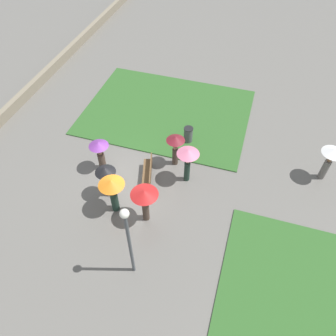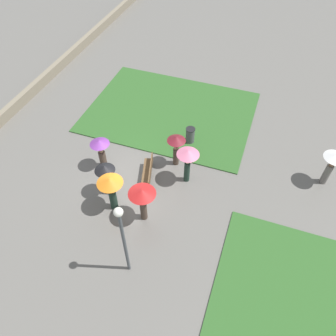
# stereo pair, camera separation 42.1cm
# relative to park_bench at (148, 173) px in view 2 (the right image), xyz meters

# --- Properties ---
(ground_plane) EXTENTS (90.00, 90.00, 0.00)m
(ground_plane) POSITION_rel_park_bench_xyz_m (0.49, -0.96, -0.48)
(ground_plane) COLOR #66635E
(lawn_patch_near) EXTENTS (7.14, 9.51, 0.06)m
(lawn_patch_near) POSITION_rel_park_bench_xyz_m (-5.29, -0.73, -0.45)
(lawn_patch_near) COLOR #2D5B26
(lawn_patch_near) RESTS_ON ground_plane
(lawn_patch_far) EXTENTS (6.40, 5.71, 0.06)m
(lawn_patch_far) POSITION_rel_park_bench_xyz_m (3.75, 7.14, -0.45)
(lawn_patch_far) COLOR #2D5B26
(lawn_patch_far) RESTS_ON ground_plane
(park_bench) EXTENTS (1.98, 0.94, 0.90)m
(park_bench) POSITION_rel_park_bench_xyz_m (0.00, 0.00, 0.00)
(park_bench) COLOR brown
(park_bench) RESTS_ON ground_plane
(lamp_post) EXTENTS (0.32, 0.32, 4.04)m
(lamp_post) POSITION_rel_park_bench_xyz_m (4.54, 0.99, 2.15)
(lamp_post) COLOR #474C51
(lamp_post) RESTS_ON ground_plane
(trash_bin) EXTENTS (0.50, 0.50, 0.93)m
(trash_bin) POSITION_rel_park_bench_xyz_m (-3.19, 1.12, -0.01)
(trash_bin) COLOR #4C4C51
(trash_bin) RESTS_ON ground_plane
(crowd_person_purple) EXTENTS (0.95, 0.95, 1.74)m
(crowd_person_purple) POSITION_rel_park_bench_xyz_m (-0.06, -2.45, 0.71)
(crowd_person_purple) COLOR #47382D
(crowd_person_purple) RESTS_ON ground_plane
(crowd_person_pink) EXTENTS (1.04, 1.04, 2.00)m
(crowd_person_pink) POSITION_rel_park_bench_xyz_m (-0.57, 1.75, 1.05)
(crowd_person_pink) COLOR #1E3328
(crowd_person_pink) RESTS_ON ground_plane
(crowd_person_maroon) EXTENTS (0.90, 0.90, 1.81)m
(crowd_person_maroon) POSITION_rel_park_bench_xyz_m (-1.44, 0.91, 0.83)
(crowd_person_maroon) COLOR #47382D
(crowd_person_maroon) RESTS_ON ground_plane
(crowd_person_orange) EXTENTS (1.12, 1.12, 1.97)m
(crowd_person_orange) POSITION_rel_park_bench_xyz_m (2.06, -0.84, 1.00)
(crowd_person_orange) COLOR #1E3328
(crowd_person_orange) RESTS_ON ground_plane
(crowd_person_black) EXTENTS (0.92, 0.92, 1.82)m
(crowd_person_black) POSITION_rel_park_bench_xyz_m (1.37, -1.45, 0.87)
(crowd_person_black) COLOR slate
(crowd_person_black) RESTS_ON ground_plane
(crowd_person_red) EXTENTS (1.16, 1.16, 1.95)m
(crowd_person_red) POSITION_rel_park_bench_xyz_m (2.13, 0.64, 1.05)
(crowd_person_red) COLOR #47382D
(crowd_person_red) RESTS_ON ground_plane
(lone_walker_far_path) EXTENTS (1.05, 1.05, 1.92)m
(lone_walker_far_path) POSITION_rel_park_bench_xyz_m (-2.66, 8.00, 0.94)
(lone_walker_far_path) COLOR slate
(lone_walker_far_path) RESTS_ON ground_plane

